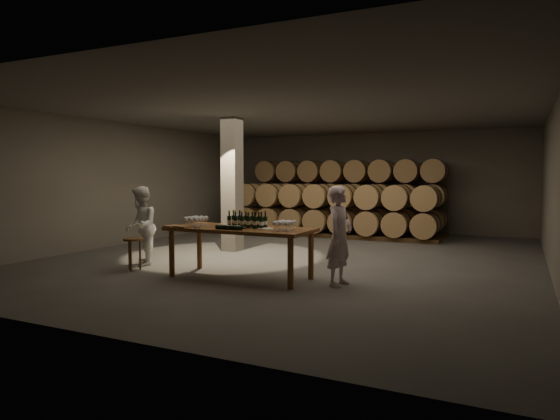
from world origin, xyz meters
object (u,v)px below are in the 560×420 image
at_px(notebook_near, 183,227).
at_px(person_man, 340,236).
at_px(stool, 133,244).
at_px(tasting_table, 240,233).
at_px(plate, 266,229).
at_px(person_woman, 141,226).
at_px(bottle_cluster, 247,222).

xyz_separation_m(notebook_near, person_man, (2.70, 0.65, -0.09)).
bearing_deg(notebook_near, stool, 178.60).
distance_m(tasting_table, person_man, 1.80).
bearing_deg(plate, person_woman, 175.34).
relative_size(plate, stool, 0.42).
xyz_separation_m(plate, notebook_near, (-1.45, -0.42, 0.01)).
bearing_deg(tasting_table, notebook_near, -153.88).
relative_size(bottle_cluster, stool, 1.17).
xyz_separation_m(bottle_cluster, person_woman, (-2.56, 0.16, -0.21)).
height_order(bottle_cluster, person_woman, person_woman).
bearing_deg(person_woman, tasting_table, 46.51).
bearing_deg(person_woman, person_man, 51.20).
bearing_deg(person_man, notebook_near, 109.85).
relative_size(bottle_cluster, notebook_near, 2.74).
relative_size(plate, notebook_near, 0.98).
bearing_deg(bottle_cluster, stool, -171.29).
bearing_deg(bottle_cluster, plate, -11.68).
bearing_deg(person_man, bottle_cluster, 101.33).
height_order(bottle_cluster, notebook_near, bottle_cluster).
distance_m(tasting_table, plate, 0.54).
xyz_separation_m(bottle_cluster, plate, (0.42, -0.09, -0.10)).
bearing_deg(notebook_near, tasting_table, 31.33).
xyz_separation_m(bottle_cluster, notebook_near, (-1.03, -0.50, -0.09)).
bearing_deg(person_woman, plate, 46.71).
bearing_deg(stool, tasting_table, 7.83).
height_order(plate, stool, plate).
height_order(tasting_table, bottle_cluster, bottle_cluster).
distance_m(plate, stool, 2.77).
distance_m(tasting_table, notebook_near, 1.03).
bearing_deg(notebook_near, person_man, 18.64).
bearing_deg(bottle_cluster, notebook_near, -154.04).
bearing_deg(plate, tasting_table, 176.27).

